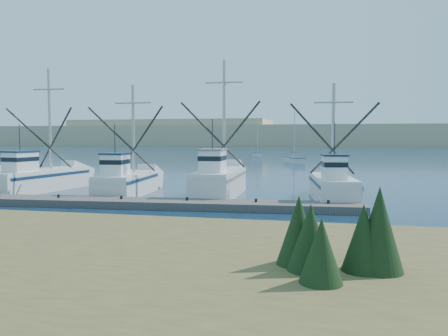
{
  "coord_description": "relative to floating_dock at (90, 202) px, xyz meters",
  "views": [
    {
      "loc": [
        5.16,
        -17.37,
        4.07
      ],
      "look_at": [
        -0.33,
        8.0,
        2.26
      ],
      "focal_mm": 35.0,
      "sensor_mm": 36.0,
      "label": 1
    }
  ],
  "objects": [
    {
      "name": "sailboat_near",
      "position": [
        9.61,
        46.55,
        0.28
      ],
      "size": [
        3.7,
        6.96,
        8.1
      ],
      "rotation": [
        0.0,
        0.0,
        0.31
      ],
      "color": "silver",
      "rests_on": "ground"
    },
    {
      "name": "trawler_fleet",
      "position": [
        0.22,
        4.99,
        0.79
      ],
      "size": [
        31.53,
        8.71,
        9.54
      ],
      "color": "silver",
      "rests_on": "ground"
    },
    {
      "name": "ground",
      "position": [
        8.23,
        -6.32,
        -0.21
      ],
      "size": [
        500.0,
        500.0,
        0.0
      ],
      "primitive_type": "plane",
      "color": "#0B1D34",
      "rests_on": "ground"
    },
    {
      "name": "dune_ridge",
      "position": [
        8.23,
        203.68,
        4.79
      ],
      "size": [
        360.0,
        60.0,
        10.0
      ],
      "primitive_type": "cube",
      "color": "tan",
      "rests_on": "ground"
    },
    {
      "name": "sailboat_far",
      "position": [
        0.83,
        67.19,
        0.29
      ],
      "size": [
        2.69,
        5.01,
        8.1
      ],
      "rotation": [
        0.0,
        0.0,
        0.19
      ],
      "color": "silver",
      "rests_on": "ground"
    },
    {
      "name": "floating_dock",
      "position": [
        0.0,
        0.0,
        0.0
      ],
      "size": [
        32.18,
        4.11,
        0.43
      ],
      "primitive_type": "cube",
      "rotation": [
        0.0,
        0.0,
        0.06
      ],
      "color": "#59534F",
      "rests_on": "ground"
    }
  ]
}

